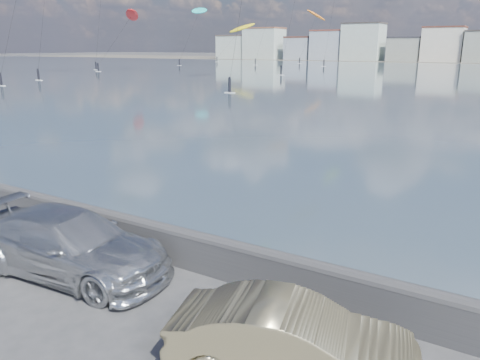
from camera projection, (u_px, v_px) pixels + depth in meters
name	position (u px, v px, depth m)	size (l,w,h in m)	color
ground	(107.00, 313.00, 10.24)	(700.00, 700.00, 0.00)	#333335
seawall	(182.00, 245.00, 12.30)	(400.00, 0.36, 1.08)	#28282B
car_silver	(69.00, 243.00, 11.85)	(2.27, 5.58, 1.62)	#B8BCC0
car_champagne	(292.00, 342.00, 8.07)	(1.51, 4.32, 1.42)	tan
kitesurfer_8	(199.00, 11.00, 146.57)	(4.50, 17.50, 18.25)	#19BFBF
kitesurfer_11	(316.00, 16.00, 160.59)	(6.20, 15.95, 18.25)	orange
kitesurfer_12	(132.00, 16.00, 109.95)	(8.79, 13.97, 14.20)	red
kitesurfer_13	(242.00, 28.00, 178.78)	(11.29, 15.91, 14.94)	yellow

